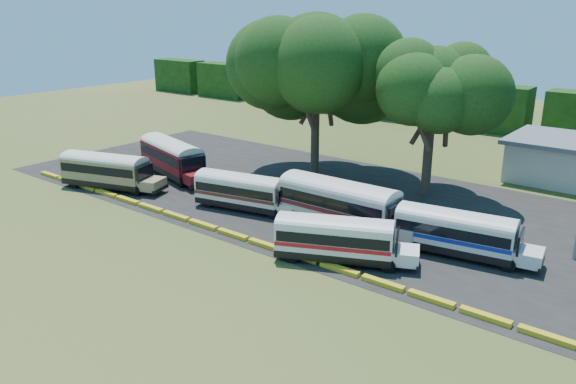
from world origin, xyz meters
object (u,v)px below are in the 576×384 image
Objects in this scene: bus_beige at (107,169)px; bus_cream_west at (242,190)px; bus_red at (172,155)px; bus_white_red at (338,237)px; tree_west at (316,64)px.

bus_cream_west is at bearing -3.41° from bus_beige.
bus_red reaches higher than bus_white_red.
bus_beige is 0.91× the size of bus_red.
bus_beige reaches higher than bus_cream_west.
bus_white_red is (23.01, -6.40, -0.33)m from bus_red.
bus_white_red is (24.46, -0.11, -0.15)m from bus_beige.
bus_white_red is at bearing -18.00° from bus_beige.
bus_white_red is at bearing -0.01° from bus_red.
bus_beige is 24.47m from bus_white_red.
bus_cream_west is 11.82m from bus_white_red.
bus_cream_west is 0.61× the size of tree_west.
bus_red reaches higher than bus_beige.
bus_red is 1.19× the size of bus_cream_west.
bus_cream_west is (13.16, 3.36, -0.16)m from bus_beige.
bus_cream_west is 14.77m from tree_west.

